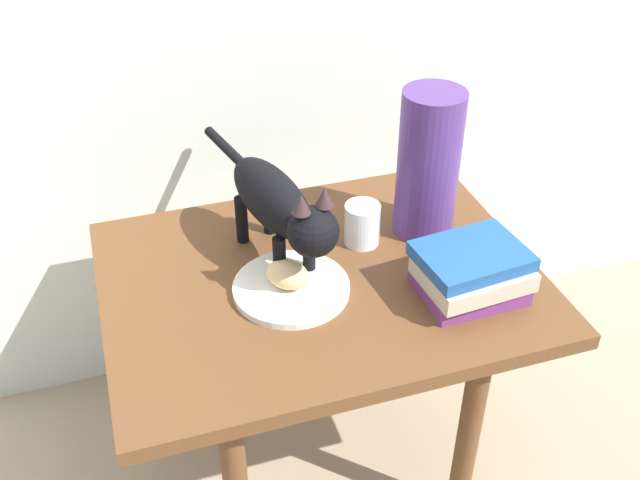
% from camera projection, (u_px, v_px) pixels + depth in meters
% --- Properties ---
extents(ground_plane, '(6.00, 6.00, 0.00)m').
position_uv_depth(ground_plane, '(320.00, 454.00, 1.68)').
color(ground_plane, gray).
extents(side_table, '(0.80, 0.61, 0.52)m').
position_uv_depth(side_table, '(320.00, 303.00, 1.42)').
color(side_table, brown).
rests_on(side_table, ground).
extents(plate, '(0.21, 0.21, 0.01)m').
position_uv_depth(plate, '(291.00, 288.00, 1.34)').
color(plate, silver).
rests_on(plate, side_table).
extents(bread_roll, '(0.10, 0.10, 0.05)m').
position_uv_depth(bread_roll, '(287.00, 274.00, 1.32)').
color(bread_roll, '#E0BC7A').
rests_on(bread_roll, plate).
extents(cat, '(0.15, 0.47, 0.23)m').
position_uv_depth(cat, '(279.00, 205.00, 1.33)').
color(cat, black).
rests_on(cat, side_table).
extents(book_stack, '(0.20, 0.17, 0.09)m').
position_uv_depth(book_stack, '(471.00, 273.00, 1.31)').
color(book_stack, '#72337A').
rests_on(book_stack, side_table).
extents(green_vase, '(0.12, 0.12, 0.30)m').
position_uv_depth(green_vase, '(428.00, 164.00, 1.41)').
color(green_vase, '#4C2D72').
rests_on(green_vase, side_table).
extents(candle_jar, '(0.07, 0.07, 0.08)m').
position_uv_depth(candle_jar, '(362.00, 226.00, 1.44)').
color(candle_jar, silver).
rests_on(candle_jar, side_table).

